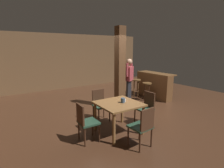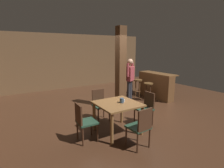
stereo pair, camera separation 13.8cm
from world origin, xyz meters
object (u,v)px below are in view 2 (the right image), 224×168
object	(u,v)px
chair_south	(141,126)
bar_stool_mid	(138,84)
bar_counter	(155,85)
chair_east	(146,107)
chair_north	(100,103)
standing_person	(130,79)
bar_stool_near	(148,87)
bar_stool_far	(131,82)
salt_shaker	(124,101)
chair_west	(84,120)
napkin_cup	(122,100)
dining_table	(118,108)

from	to	relation	value
chair_south	bar_stool_mid	bearing A→B (deg)	50.86
bar_counter	chair_east	bearing A→B (deg)	-140.62
chair_east	chair_south	bearing A→B (deg)	-137.41
chair_north	standing_person	xyz separation A→B (m)	(1.49, 0.53, 0.50)
bar_counter	bar_stool_near	distance (m)	0.61
bar_stool_far	salt_shaker	bearing A→B (deg)	-130.51
chair_west	chair_south	distance (m)	1.25
chair_north	bar_counter	world-z (taller)	bar_counter
napkin_cup	salt_shaker	size ratio (longest dim) A/B	1.65
bar_stool_far	napkin_cup	bearing A→B (deg)	-131.35
chair_south	bar_stool_near	size ratio (longest dim) A/B	1.22
bar_stool_mid	bar_stool_far	xyz separation A→B (m)	(0.06, 0.56, -0.01)
salt_shaker	bar_stool_near	distance (m)	2.86
bar_stool_near	bar_stool_mid	world-z (taller)	bar_stool_mid
bar_stool_near	napkin_cup	bearing A→B (deg)	-146.12
dining_table	salt_shaker	distance (m)	0.25
dining_table	napkin_cup	size ratio (longest dim) A/B	8.48
standing_person	bar_stool_far	world-z (taller)	standing_person
chair_south	chair_east	size ratio (longest dim) A/B	1.00
napkin_cup	bar_stool_mid	bearing A→B (deg)	43.15
chair_north	chair_south	world-z (taller)	same
salt_shaker	standing_person	distance (m)	1.97
bar_stool_far	standing_person	bearing A→B (deg)	-129.37
standing_person	bar_stool_near	xyz separation A→B (m)	(1.05, 0.15, -0.45)
dining_table	chair_south	world-z (taller)	chair_south
bar_stool_mid	bar_stool_near	bearing A→B (deg)	-90.11
napkin_cup	chair_west	bearing A→B (deg)	176.93
bar_counter	bar_stool_mid	world-z (taller)	bar_counter
napkin_cup	bar_counter	distance (m)	3.54
chair_south	bar_stool_far	bearing A→B (deg)	54.72
chair_west	bar_stool_near	world-z (taller)	chair_west
chair_west	bar_counter	size ratio (longest dim) A/B	0.52
chair_east	bar_counter	size ratio (longest dim) A/B	0.52
chair_south	bar_stool_near	bearing A→B (deg)	44.20
bar_stool_near	bar_counter	bearing A→B (deg)	17.38
dining_table	standing_person	size ratio (longest dim) A/B	0.58
chair_west	napkin_cup	world-z (taller)	chair_west
napkin_cup	bar_stool_far	bearing A→B (deg)	48.65
bar_counter	chair_west	bearing A→B (deg)	-156.21
dining_table	chair_west	world-z (taller)	chair_west
chair_south	salt_shaker	bearing A→B (deg)	77.75
napkin_cup	bar_counter	size ratio (longest dim) A/B	0.07
chair_north	salt_shaker	distance (m)	1.00
bar_stool_far	dining_table	bearing A→B (deg)	-132.81
bar_counter	salt_shaker	bearing A→B (deg)	-148.44
chair_west	chair_south	xyz separation A→B (m)	(0.90, -0.88, 0.00)
chair_north	bar_stool_mid	distance (m)	2.87
bar_stool_far	bar_stool_near	bearing A→B (deg)	-93.05
standing_person	bar_counter	distance (m)	1.73
chair_south	bar_counter	size ratio (longest dim) A/B	0.52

